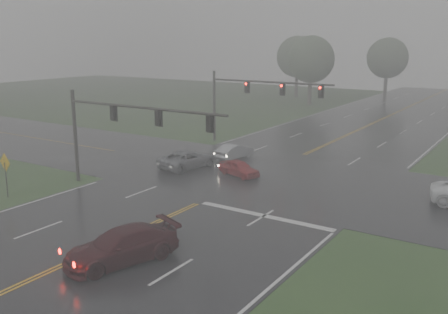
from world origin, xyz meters
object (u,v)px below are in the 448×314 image
Objects in this scene: car_grey at (188,168)px; signal_gantry_far at (248,94)px; sedan_silver at (235,159)px; sedan_maroon at (122,262)px; sedan_red at (239,176)px; signal_gantry_near at (116,122)px.

car_grey is 0.40× the size of signal_gantry_far.
sedan_silver is 7.65m from signal_gantry_far.
sedan_maroon is 0.43× the size of signal_gantry_far.
sedan_red is (-3.17, 15.40, 0.00)m from sedan_maroon.
signal_gantry_far reaches higher than sedan_silver.
sedan_maroon reaches higher than sedan_red.
car_grey is 0.39× the size of signal_gantry_near.
signal_gantry_near reaches higher than sedan_silver.
signal_gantry_far is at bearing 43.77° from sedan_red.
sedan_red is at bearing 55.78° from signal_gantry_near.
signal_gantry_far reaches higher than signal_gantry_near.
signal_gantry_far is (-0.19, 17.38, 0.26)m from signal_gantry_near.
sedan_maroon is 27.22m from signal_gantry_far.
sedan_red is 0.91× the size of sedan_silver.
sedan_maroon is at bearing 127.28° from car_grey.
sedan_red is at bearing 134.45° from sedan_silver.
sedan_maroon is at bearing -71.84° from signal_gantry_far.
sedan_maroon is 0.41× the size of signal_gantry_near.
sedan_silver is (-3.17, 4.48, 0.00)m from sedan_red.
sedan_silver is at bearing -96.87° from car_grey.
sedan_red is at bearing -167.43° from car_grey.
sedan_silver is 12.81m from signal_gantry_near.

